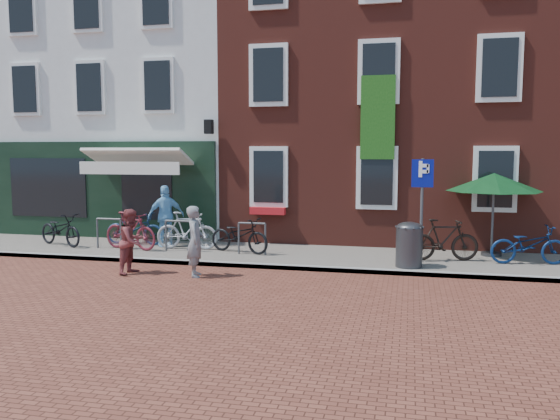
% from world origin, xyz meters
% --- Properties ---
extents(ground, '(80.00, 80.00, 0.00)m').
position_xyz_m(ground, '(0.00, 0.00, 0.00)').
color(ground, brown).
extents(sidewalk, '(24.00, 3.00, 0.10)m').
position_xyz_m(sidewalk, '(1.00, 1.50, 0.05)').
color(sidewalk, slate).
rests_on(sidewalk, ground).
extents(building_stucco, '(8.00, 8.00, 9.00)m').
position_xyz_m(building_stucco, '(-5.00, 7.00, 4.50)').
color(building_stucco, silver).
rests_on(building_stucco, ground).
extents(building_brick_mid, '(6.00, 8.00, 10.00)m').
position_xyz_m(building_brick_mid, '(2.00, 7.00, 5.00)').
color(building_brick_mid, maroon).
rests_on(building_brick_mid, ground).
extents(building_brick_right, '(6.00, 8.00, 10.00)m').
position_xyz_m(building_brick_right, '(8.00, 7.00, 5.00)').
color(building_brick_right, maroon).
rests_on(building_brick_right, ground).
extents(litter_bin, '(0.60, 0.60, 1.10)m').
position_xyz_m(litter_bin, '(4.39, 0.53, 0.67)').
color(litter_bin, '#39393C').
rests_on(litter_bin, sidewalk).
extents(parking_sign, '(0.50, 0.07, 2.45)m').
position_xyz_m(parking_sign, '(4.65, 1.19, 1.78)').
color(parking_sign, '#4C4C4F').
rests_on(parking_sign, sidewalk).
extents(parasol, '(2.32, 2.32, 2.17)m').
position_xyz_m(parasol, '(6.40, 2.40, 2.03)').
color(parasol, '#4C4C4F').
rests_on(parasol, sidewalk).
extents(woman, '(0.53, 0.65, 1.54)m').
position_xyz_m(woman, '(-0.13, -1.07, 0.77)').
color(woman, slate).
rests_on(woman, ground).
extents(boy, '(0.62, 0.76, 1.44)m').
position_xyz_m(boy, '(-1.62, -1.10, 0.72)').
color(boy, brown).
rests_on(boy, ground).
extents(cafe_person, '(1.04, 0.92, 1.69)m').
position_xyz_m(cafe_person, '(-2.13, 1.85, 0.94)').
color(cafe_person, '#7ABDE9').
rests_on(cafe_person, sidewalk).
extents(bicycle_0, '(1.82, 1.20, 0.91)m').
position_xyz_m(bicycle_0, '(-5.06, 1.31, 0.55)').
color(bicycle_0, black).
rests_on(bicycle_0, sidewalk).
extents(bicycle_1, '(1.74, 0.84, 1.01)m').
position_xyz_m(bicycle_1, '(-2.86, 1.17, 0.60)').
color(bicycle_1, maroon).
rests_on(bicycle_1, sidewalk).
extents(bicycle_2, '(1.73, 0.61, 0.91)m').
position_xyz_m(bicycle_2, '(-3.14, 1.95, 0.55)').
color(bicycle_2, navy).
rests_on(bicycle_2, sidewalk).
extents(bicycle_3, '(1.71, 0.61, 1.01)m').
position_xyz_m(bicycle_3, '(-1.41, 1.56, 0.60)').
color(bicycle_3, '#A3A3A5').
rests_on(bicycle_3, sidewalk).
extents(bicycle_4, '(1.82, 1.08, 0.91)m').
position_xyz_m(bicycle_4, '(0.11, 1.40, 0.55)').
color(bicycle_4, black).
rests_on(bicycle_4, sidewalk).
extents(bicycle_5, '(1.73, 0.80, 1.01)m').
position_xyz_m(bicycle_5, '(5.18, 1.46, 0.60)').
color(bicycle_5, black).
rests_on(bicycle_5, sidewalk).
extents(bicycle_6, '(1.79, 0.84, 0.91)m').
position_xyz_m(bicycle_6, '(7.09, 1.47, 0.55)').
color(bicycle_6, '#0C2450').
rests_on(bicycle_6, sidewalk).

